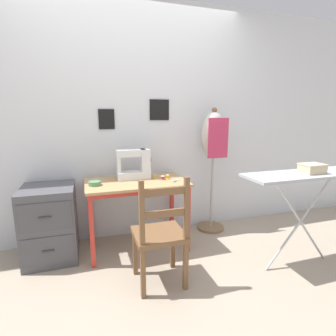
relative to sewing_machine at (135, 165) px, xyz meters
The scene contains 14 objects.
ground_plane 0.94m from the sewing_machine, 91.89° to the right, with size 14.00×14.00×0.00m, color tan.
wall_back 0.49m from the sewing_machine, 92.91° to the left, with size 10.00×0.06×2.55m.
sewing_table 0.26m from the sewing_machine, 96.39° to the right, with size 0.99×0.59×0.71m.
sewing_machine is the anchor object (origin of this frame).
fabric_bowl 0.46m from the sewing_machine, 160.69° to the right, with size 0.11×0.11×0.04m.
scissors 0.45m from the sewing_machine, 32.19° to the right, with size 0.11×0.11×0.01m.
thread_spool_near_machine 0.24m from the sewing_machine, 10.88° to the right, with size 0.04×0.04×0.03m.
thread_spool_mid_table 0.31m from the sewing_machine, 27.53° to the right, with size 0.04×0.04×0.04m.
thread_spool_far_edge 0.35m from the sewing_machine, 20.25° to the right, with size 0.04×0.04×0.04m.
wooden_chair 0.88m from the sewing_machine, 86.72° to the right, with size 0.40×0.38×0.92m.
filing_cabinet 0.98m from the sewing_machine, behind, with size 0.47×0.52×0.71m.
dress_form 0.94m from the sewing_machine, ahead, with size 0.32×0.32×1.44m.
ironing_board 1.59m from the sewing_machine, 33.48° to the right, with size 1.11×0.34×0.87m.
storage_box 1.64m from the sewing_machine, 33.05° to the right, with size 0.20×0.15×0.08m.
Camera 1 is at (-0.46, -2.23, 1.36)m, focal length 28.00 mm.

